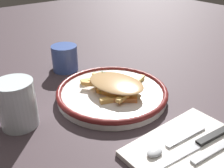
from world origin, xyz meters
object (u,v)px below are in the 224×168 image
Objects in this scene: plate at (112,93)px; water_glass at (17,104)px; napkin at (192,151)px; knife at (199,143)px; spoon at (168,146)px; fries_heap at (115,85)px; fork at (201,158)px; coffee_mug at (65,58)px.

plate is 0.24m from water_glass.
napkin is 2.23× the size of water_glass.
spoon is at bearing 59.07° from knife.
fries_heap is 0.25m from knife.
plate reaches higher than spoon.
fork is 1.68× the size of coffee_mug.
spoon is at bearing 48.92° from napkin.
spoon reaches higher than knife.
fork is (-0.28, 0.02, -0.00)m from plate.
spoon is at bearing 21.60° from fork.
napkin is 0.37m from water_glass.
fork is (-0.03, 0.01, 0.01)m from napkin.
fork is 0.38m from water_glass.
napkin is 0.02m from knife.
fries_heap is 0.25m from napkin.
spoon is at bearing -143.93° from water_glass.
knife is (-0.25, -0.00, -0.02)m from fries_heap.
water_glass is 1.01× the size of coffee_mug.
plate is 0.23m from spoon.
plate is 1.62× the size of fork.
spoon is 0.45m from coffee_mug.
knife is at bearing -177.32° from coffee_mug.
coffee_mug reaches higher than fries_heap.
knife is at bearing -177.30° from plate.
napkin is at bearing -179.56° from coffee_mug.
fries_heap is at bearing -12.53° from spoon.
coffee_mug is (0.23, 0.02, 0.00)m from fries_heap.
fries_heap is 0.23m from coffee_mug.
knife reaches higher than napkin.
spoon is (0.03, 0.05, 0.00)m from knife.
water_glass is (0.29, 0.22, 0.05)m from napkin.
water_glass is (0.32, 0.21, 0.04)m from fork.
fork is 0.06m from spoon.
water_glass is 0.29m from coffee_mug.
water_glass is at bearing 131.36° from coffee_mug.
plate is 1.43× the size of fries_heap.
plate is 0.28m from fork.
coffee_mug is at bearing 2.65° from plate.
knife is (0.03, -0.03, 0.00)m from fork.
coffee_mug reaches higher than napkin.
knife is at bearing -120.93° from spoon.
coffee_mug is (0.23, 0.01, 0.03)m from plate.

